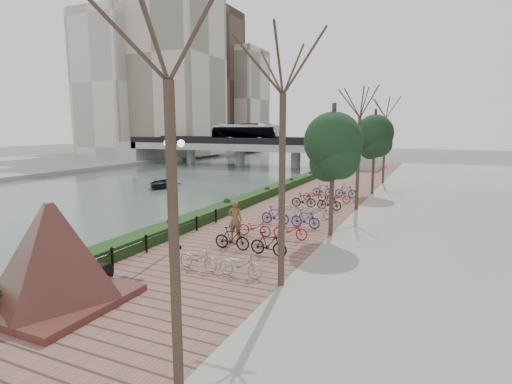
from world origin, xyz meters
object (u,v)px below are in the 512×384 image
Objects in this scene: pedestrian at (235,220)px; boat at (161,183)px; granite_monument at (53,253)px; lamppost at (175,169)px; motorcycle at (97,274)px.

pedestrian is 21.75m from boat.
lamppost is (0.09, 6.18, 1.96)m from granite_monument.
boat is (-14.36, 22.13, -0.54)m from motorcycle.
granite_monument is at bearing -115.48° from motorcycle.
lamppost reaches higher than motorcycle.
motorcycle is 7.40m from pedestrian.
granite_monument is 8.81m from pedestrian.
granite_monument is 1.11× the size of lamppost.
granite_monument reaches higher than pedestrian.
motorcycle is (0.28, 1.37, -1.08)m from granite_monument.
granite_monument is at bearing -72.91° from boat.
lamppost is at bearing -64.55° from boat.
pedestrian is (1.74, 8.61, -0.64)m from granite_monument.
granite_monument reaches higher than boat.
boat is at bearing 109.08° from motorcycle.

